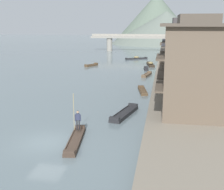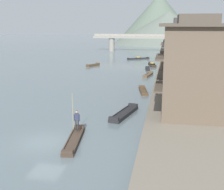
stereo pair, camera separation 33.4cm
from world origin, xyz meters
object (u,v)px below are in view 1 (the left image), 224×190
at_px(boat_foreground_poled, 75,140).
at_px(boat_upstream_distant, 151,64).
at_px(boat_moored_far, 143,91).
at_px(house_waterfront_far, 181,55).
at_px(boat_moored_third, 136,58).
at_px(boat_moored_nearest, 146,69).
at_px(stone_bridge, 137,40).
at_px(house_waterfront_nearest, 194,68).
at_px(boatman_person, 78,118).
at_px(house_waterfront_narrow, 181,50).
at_px(boat_moored_second, 124,114).
at_px(house_waterfront_second, 186,72).
at_px(boat_midriver_drifting, 147,75).
at_px(boat_midriver_upstream, 91,65).
at_px(house_waterfront_tall, 184,65).

relative_size(boat_foreground_poled, boat_upstream_distant, 0.97).
height_order(boat_moored_far, house_waterfront_far, house_waterfront_far).
bearing_deg(boat_moored_third, boat_moored_nearest, -78.24).
xyz_separation_m(boat_moored_third, stone_bridge, (-1.78, 20.66, 3.41)).
height_order(boat_upstream_distant, house_waterfront_nearest, house_waterfront_nearest).
height_order(boatman_person, boat_upstream_distant, boatman_person).
bearing_deg(stone_bridge, house_waterfront_narrow, -78.09).
height_order(boat_moored_nearest, boat_moored_second, boat_moored_second).
xyz_separation_m(boat_foreground_poled, boat_moored_far, (3.80, 18.13, -0.03)).
bearing_deg(boat_moored_second, boat_moored_third, 93.95).
height_order(boat_foreground_poled, house_waterfront_second, house_waterfront_second).
bearing_deg(boat_upstream_distant, house_waterfront_second, -80.65).
distance_m(boat_upstream_distant, house_waterfront_far, 16.01).
xyz_separation_m(boat_moored_far, boat_midriver_drifting, (-0.21, 12.39, 0.04)).
bearing_deg(house_waterfront_narrow, house_waterfront_nearest, -89.33).
bearing_deg(boat_moored_far, boat_midriver_drifting, 90.98).
xyz_separation_m(boat_upstream_distant, stone_bridge, (-5.84, 31.69, 3.37)).
distance_m(boatman_person, boat_midriver_drifting, 29.31).
height_order(boat_moored_second, boat_moored_far, boat_moored_second).
height_order(boat_midriver_upstream, house_waterfront_narrow, house_waterfront_narrow).
relative_size(boat_foreground_poled, boat_midriver_drifting, 1.26).
relative_size(boat_foreground_poled, boat_moored_far, 1.13).
height_order(boat_moored_far, boat_midriver_upstream, boat_midriver_upstream).
xyz_separation_m(boat_upstream_distant, house_waterfront_narrow, (5.16, -20.49, 4.86)).
bearing_deg(boat_midriver_drifting, boat_moored_nearest, 94.29).
height_order(boat_moored_third, house_waterfront_tall, house_waterfront_tall).
distance_m(boat_midriver_drifting, house_waterfront_narrow, 10.50).
relative_size(boatman_person, house_waterfront_far, 0.46).
bearing_deg(house_waterfront_far, boat_foreground_poled, -107.47).
bearing_deg(house_waterfront_far, boat_moored_nearest, 124.01).
bearing_deg(boat_foreground_poled, boatman_person, 98.22).
bearing_deg(boat_moored_second, house_waterfront_nearest, -16.23).
height_order(boat_moored_second, stone_bridge, stone_bridge).
bearing_deg(house_waterfront_narrow, boatman_person, -112.83).
bearing_deg(boat_midriver_upstream, house_waterfront_narrow, -45.15).
bearing_deg(boat_moored_second, boat_moored_far, 84.64).
bearing_deg(stone_bridge, boat_moored_third, -85.09).
xyz_separation_m(boat_foreground_poled, boat_midriver_drifting, (3.59, 30.52, 0.01)).
height_order(house_waterfront_second, house_waterfront_narrow, house_waterfront_narrow).
height_order(house_waterfront_nearest, house_waterfront_far, house_waterfront_nearest).
distance_m(boat_foreground_poled, boat_moored_third, 54.38).
relative_size(boat_moored_far, boat_upstream_distant, 0.85).
distance_m(boat_moored_nearest, boat_midriver_drifting, 7.06).
bearing_deg(boat_moored_nearest, house_waterfront_narrow, -68.72).
distance_m(boat_upstream_distant, house_waterfront_nearest, 38.40).
height_order(boatman_person, house_waterfront_second, house_waterfront_second).
relative_size(boat_moored_second, house_waterfront_narrow, 0.63).
distance_m(boat_moored_far, stone_bridge, 57.33).
bearing_deg(boat_foreground_poled, boat_upstream_distant, 85.22).
bearing_deg(boat_moored_nearest, boatman_person, -95.18).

